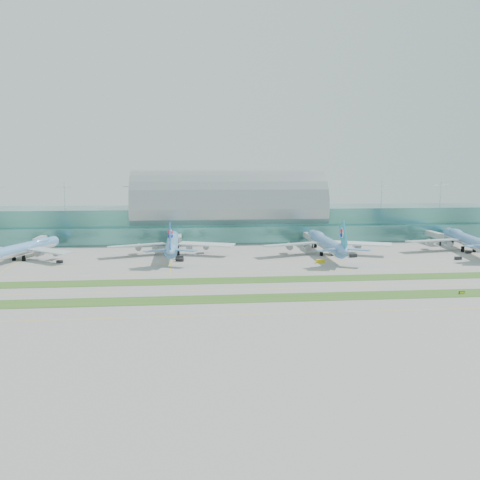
{
  "coord_description": "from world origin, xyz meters",
  "views": [
    {
      "loc": [
        -26.6,
        -205.8,
        44.66
      ],
      "look_at": [
        0.0,
        55.0,
        9.0
      ],
      "focal_mm": 40.0,
      "sensor_mm": 36.0,
      "label": 1
    }
  ],
  "objects": [
    {
      "name": "gse_c",
      "position": [
        -29.73,
        48.17,
        0.77
      ],
      "size": [
        4.05,
        3.0,
        1.53
      ],
      "primitive_type": "cube",
      "rotation": [
        0.0,
        0.0,
        -0.33
      ],
      "color": "black",
      "rests_on": "ground"
    },
    {
      "name": "gse_b",
      "position": [
        -86.06,
        49.29,
        0.65
      ],
      "size": [
        3.3,
        2.05,
        1.31
      ],
      "primitive_type": "cube",
      "rotation": [
        0.0,
        0.0,
        0.17
      ],
      "color": "black",
      "rests_on": "ground"
    },
    {
      "name": "taxiline_c",
      "position": [
        0.0,
        18.0,
        0.01
      ],
      "size": [
        420.0,
        0.35,
        0.01
      ],
      "primitive_type": "cube",
      "color": "yellow",
      "rests_on": "ground"
    },
    {
      "name": "gse_f",
      "position": [
        56.67,
        51.1,
        0.82
      ],
      "size": [
        4.12,
        2.85,
        1.65
      ],
      "primitive_type": "cube",
      "rotation": [
        0.0,
        0.0,
        0.33
      ],
      "color": "black",
      "rests_on": "ground"
    },
    {
      "name": "gse_h",
      "position": [
        120.59,
        56.88,
        0.63
      ],
      "size": [
        3.51,
        2.38,
        1.27
      ],
      "primitive_type": "cube",
      "rotation": [
        0.0,
        0.0,
        0.29
      ],
      "color": "black",
      "rests_on": "ground"
    },
    {
      "name": "airliner_b",
      "position": [
        -33.73,
        68.25,
        6.22
      ],
      "size": [
        64.6,
        73.16,
        20.17
      ],
      "rotation": [
        0.0,
        0.0,
        -0.0
      ],
      "color": "#5A92C6",
      "rests_on": "ground"
    },
    {
      "name": "airliner_c",
      "position": [
        45.13,
        61.69,
        6.47
      ],
      "size": [
        67.11,
        76.09,
        20.96
      ],
      "rotation": [
        0.0,
        0.0,
        -0.02
      ],
      "color": "#6094D4",
      "rests_on": "ground"
    },
    {
      "name": "grass_strip_near",
      "position": [
        0.0,
        -28.0,
        0.04
      ],
      "size": [
        420.0,
        12.0,
        0.08
      ],
      "primitive_type": "cube",
      "color": "#2D591E",
      "rests_on": "ground"
    },
    {
      "name": "grass_strip_far",
      "position": [
        0.0,
        2.0,
        0.04
      ],
      "size": [
        420.0,
        12.0,
        0.08
      ],
      "primitive_type": "cube",
      "color": "#2D591E",
      "rests_on": "ground"
    },
    {
      "name": "ground",
      "position": [
        0.0,
        0.0,
        0.0
      ],
      "size": [
        700.0,
        700.0,
        0.0
      ],
      "primitive_type": "plane",
      "color": "gray",
      "rests_on": "ground"
    },
    {
      "name": "terminal",
      "position": [
        0.01,
        128.79,
        14.23
      ],
      "size": [
        340.0,
        69.1,
        36.0
      ],
      "color": "#3D7A75",
      "rests_on": "ground"
    },
    {
      "name": "taxiway_sign_east",
      "position": [
        70.73,
        -29.24,
        0.52
      ],
      "size": [
        2.46,
        0.79,
        1.04
      ],
      "rotation": [
        0.0,
        0.0,
        0.22
      ],
      "color": "black",
      "rests_on": "ground"
    },
    {
      "name": "airliner_d",
      "position": [
        123.79,
        65.63,
        6.4
      ],
      "size": [
        65.45,
        75.12,
        20.76
      ],
      "rotation": [
        0.0,
        0.0,
        -0.18
      ],
      "color": "#5B89C8",
      "rests_on": "ground"
    },
    {
      "name": "taxiline_d",
      "position": [
        0.0,
        40.0,
        0.01
      ],
      "size": [
        420.0,
        0.35,
        0.01
      ],
      "primitive_type": "cube",
      "color": "yellow",
      "rests_on": "ground"
    },
    {
      "name": "taxiline_a",
      "position": [
        0.0,
        -48.0,
        0.01
      ],
      "size": [
        420.0,
        0.35,
        0.01
      ],
      "primitive_type": "cube",
      "color": "yellow",
      "rests_on": "ground"
    },
    {
      "name": "gse_d",
      "position": [
        -29.94,
        54.68,
        0.8
      ],
      "size": [
        4.06,
        2.72,
        1.59
      ],
      "primitive_type": "cube",
      "rotation": [
        0.0,
        0.0,
        0.25
      ],
      "color": "black",
      "rests_on": "ground"
    },
    {
      "name": "gse_e",
      "position": [
        36.42,
        37.7,
        0.79
      ],
      "size": [
        4.08,
        2.38,
        1.57
      ],
      "primitive_type": "cube",
      "rotation": [
        0.0,
        0.0,
        0.13
      ],
      "color": "#DFBC0D",
      "rests_on": "ground"
    },
    {
      "name": "gse_g",
      "position": [
        105.54,
        39.18,
        0.74
      ],
      "size": [
        3.43,
        2.39,
        1.49
      ],
      "primitive_type": "cube",
      "rotation": [
        0.0,
        0.0,
        0.19
      ],
      "color": "black",
      "rests_on": "ground"
    },
    {
      "name": "airliner_a",
      "position": [
        -105.84,
        61.31,
        5.74
      ],
      "size": [
        56.49,
        65.63,
        18.59
      ],
      "rotation": [
        0.0,
        0.0,
        -0.32
      ],
      "color": "#5B8FC8",
      "rests_on": "ground"
    },
    {
      "name": "taxiline_b",
      "position": [
        0.0,
        -14.0,
        0.01
      ],
      "size": [
        420.0,
        0.35,
        0.01
      ],
      "primitive_type": "cube",
      "color": "yellow",
      "rests_on": "ground"
    }
  ]
}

